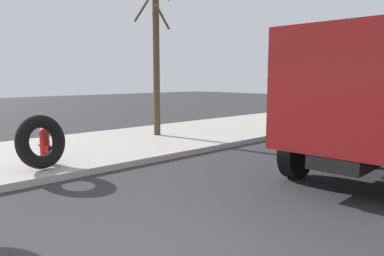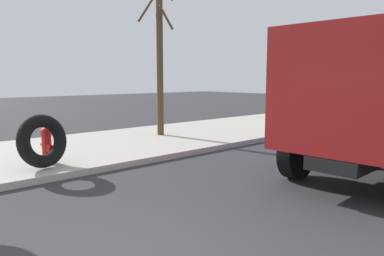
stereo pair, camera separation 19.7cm
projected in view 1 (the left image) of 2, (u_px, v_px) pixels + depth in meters
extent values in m
cylinder|color=red|center=(45.00, 149.00, 8.43)|extent=(0.22, 0.22, 0.64)
sphere|color=red|center=(44.00, 133.00, 8.37)|extent=(0.25, 0.25, 0.25)
cylinder|color=red|center=(48.00, 147.00, 8.27)|extent=(0.10, 0.18, 0.10)
cylinder|color=red|center=(41.00, 145.00, 8.56)|extent=(0.10, 0.18, 0.10)
cylinder|color=red|center=(49.00, 151.00, 8.28)|extent=(0.12, 0.18, 0.12)
torus|color=black|center=(41.00, 142.00, 7.83)|extent=(1.24, 0.71, 1.20)
cube|color=maroon|center=(358.00, 89.00, 6.53)|extent=(2.10, 2.58, 2.20)
cylinder|color=black|center=(297.00, 152.00, 7.71)|extent=(1.11, 0.34, 1.10)
cylinder|color=black|center=(372.00, 130.00, 10.99)|extent=(1.11, 0.34, 1.10)
cylinder|color=black|center=(383.00, 123.00, 12.68)|extent=(1.10, 0.32, 1.10)
cylinder|color=#4C3823|center=(156.00, 57.00, 12.36)|extent=(0.23, 0.23, 5.35)
cylinder|color=#4C3823|center=(145.00, 5.00, 12.42)|extent=(1.04, 0.23, 1.25)
cylinder|color=#4C3823|center=(163.00, 17.00, 12.00)|extent=(0.68, 0.18, 0.74)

